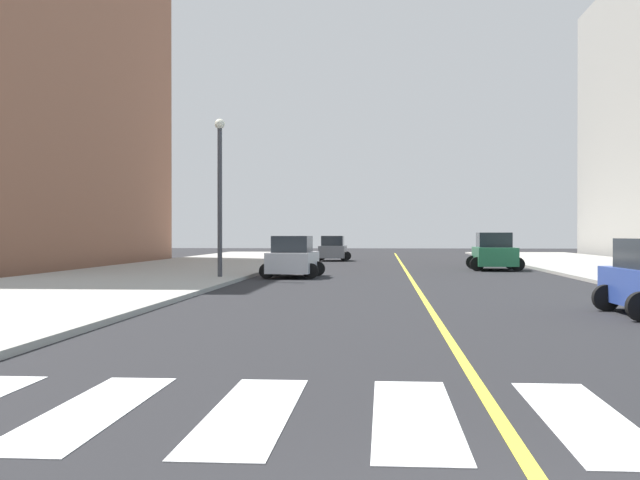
# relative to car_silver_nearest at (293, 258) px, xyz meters

# --- Properties ---
(sidewalk_kerb_west) EXTENTS (10.00, 120.00, 0.15)m
(sidewalk_kerb_west) POSITION_rel_car_silver_nearest_xyz_m (-6.84, -12.31, -0.81)
(sidewalk_kerb_west) COLOR #9E9B93
(sidewalk_kerb_west) RESTS_ON ground
(crosswalk_paint) EXTENTS (13.50, 4.00, 0.01)m
(crosswalk_paint) POSITION_rel_car_silver_nearest_xyz_m (5.36, -28.31, -0.88)
(crosswalk_paint) COLOR silver
(crosswalk_paint) RESTS_ON ground
(lane_divider_paint) EXTENTS (0.16, 80.00, 0.01)m
(lane_divider_paint) POSITION_rel_car_silver_nearest_xyz_m (5.36, 7.69, -0.88)
(lane_divider_paint) COLOR yellow
(lane_divider_paint) RESTS_ON ground
(car_silver_nearest) EXTENTS (2.76, 4.32, 1.90)m
(car_silver_nearest) POSITION_rel_car_silver_nearest_xyz_m (0.00, 0.00, 0.00)
(car_silver_nearest) COLOR #B7B7BC
(car_silver_nearest) RESTS_ON ground
(car_green_second) EXTENTS (2.97, 4.68, 2.07)m
(car_green_second) POSITION_rel_car_silver_nearest_xyz_m (10.26, 8.56, 0.08)
(car_green_second) COLOR #236B42
(car_green_second) RESTS_ON ground
(car_gray_third) EXTENTS (2.61, 4.16, 1.86)m
(car_gray_third) POSITION_rel_car_silver_nearest_xyz_m (0.41, 23.39, -0.02)
(car_gray_third) COLOR slate
(car_gray_third) RESTS_ON ground
(fire_hydrant) EXTENTS (0.26, 0.26, 0.89)m
(fire_hydrant) POSITION_rel_car_silver_nearest_xyz_m (13.75, -5.61, -0.31)
(fire_hydrant) COLOR red
(fire_hydrant) RESTS_ON sidewalk_kerb_east
(street_lamp) EXTENTS (0.44, 0.44, 6.81)m
(street_lamp) POSITION_rel_car_silver_nearest_xyz_m (-2.91, -2.41, 3.32)
(street_lamp) COLOR #38383D
(street_lamp) RESTS_ON sidewalk_kerb_west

